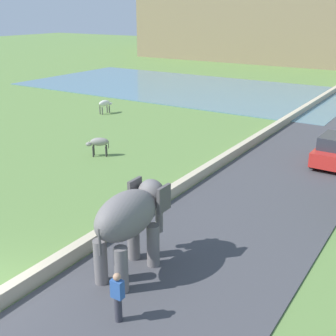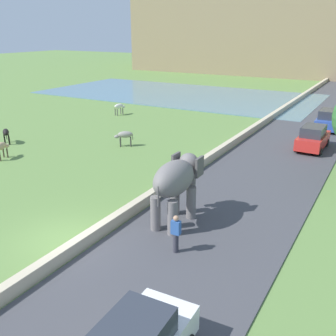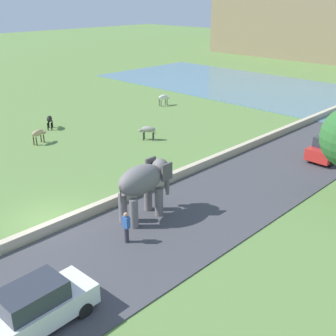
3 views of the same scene
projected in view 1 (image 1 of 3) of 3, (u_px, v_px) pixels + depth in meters
road_surface at (312, 153)px, 26.98m from camera, size 7.00×120.00×0.06m
barrier_wall at (242, 147)px, 27.24m from camera, size 0.40×110.00×0.54m
lake at (182, 87)px, 49.18m from camera, size 36.00×18.00×0.08m
elephant at (131, 218)px, 14.22m from camera, size 1.41×3.47×2.99m
person_beside_elephant at (118, 297)px, 12.22m from camera, size 0.36×0.22×1.63m
car_red at (334, 150)px, 24.68m from camera, size 1.87×4.04×1.80m
cow_white at (105, 104)px, 36.83m from camera, size 0.63×1.42×1.15m
cow_grey at (99, 143)px, 26.25m from camera, size 1.33×1.07×1.15m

